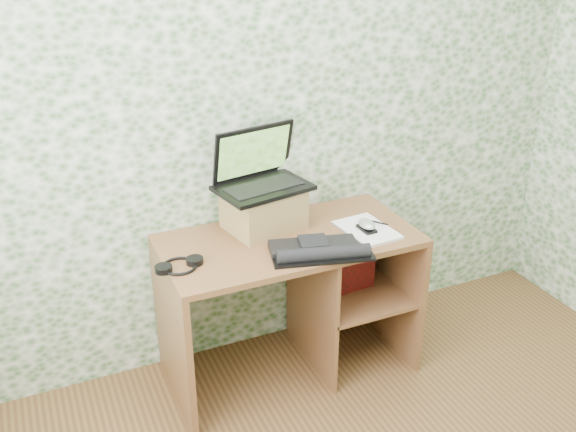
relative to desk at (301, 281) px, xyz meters
name	(u,v)px	position (x,y,z in m)	size (l,w,h in m)	color
wall_back	(262,106)	(-0.08, 0.28, 0.82)	(3.50, 3.50, 0.00)	white
desk	(301,281)	(0.00, 0.00, 0.00)	(1.20, 0.60, 0.75)	brown
riser	(263,209)	(-0.15, 0.12, 0.37)	(0.33, 0.28, 0.20)	olive
laptop	(259,173)	(-0.15, 0.16, 0.53)	(0.47, 0.37, 0.28)	black
keyboard	(318,250)	(-0.03, -0.23, 0.29)	(0.46, 0.33, 0.06)	black
headphones	(179,265)	(-0.62, -0.09, 0.28)	(0.22, 0.17, 0.03)	black
notepad	(367,230)	(0.29, -0.12, 0.28)	(0.21, 0.30, 0.01)	white
mouse	(367,226)	(0.28, -0.13, 0.30)	(0.07, 0.11, 0.04)	silver
pen	(375,222)	(0.36, -0.08, 0.29)	(0.01, 0.01, 0.13)	black
red_box	(351,263)	(0.26, -0.03, 0.05)	(0.24, 0.08, 0.29)	#99110D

